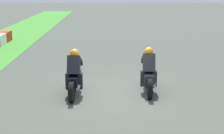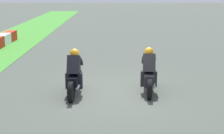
{
  "view_description": "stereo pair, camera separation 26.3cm",
  "coord_description": "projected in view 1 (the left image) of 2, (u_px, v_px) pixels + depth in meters",
  "views": [
    {
      "loc": [
        -10.23,
        0.39,
        3.47
      ],
      "look_at": [
        -0.08,
        0.1,
        0.9
      ],
      "focal_mm": 51.32,
      "sensor_mm": 36.0,
      "label": 1
    },
    {
      "loc": [
        -10.23,
        0.13,
        3.47
      ],
      "look_at": [
        -0.08,
        0.1,
        0.9
      ],
      "focal_mm": 51.32,
      "sensor_mm": 36.0,
      "label": 2
    }
  ],
  "objects": [
    {
      "name": "ground_plane",
      "position": [
        115.0,
        92.0,
        10.78
      ],
      "size": [
        120.0,
        120.0,
        0.0
      ],
      "primitive_type": "plane",
      "color": "#444A42"
    },
    {
      "name": "rider_lane_b",
      "position": [
        75.0,
        76.0,
        10.39
      ],
      "size": [
        2.04,
        0.55,
        1.51
      ],
      "rotation": [
        0.0,
        0.0,
        -0.05
      ],
      "color": "black",
      "rests_on": "ground_plane"
    },
    {
      "name": "rider_lane_a",
      "position": [
        148.0,
        74.0,
        10.69
      ],
      "size": [
        2.04,
        0.55,
        1.51
      ],
      "rotation": [
        0.0,
        0.0,
        -0.07
      ],
      "color": "black",
      "rests_on": "ground_plane"
    }
  ]
}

